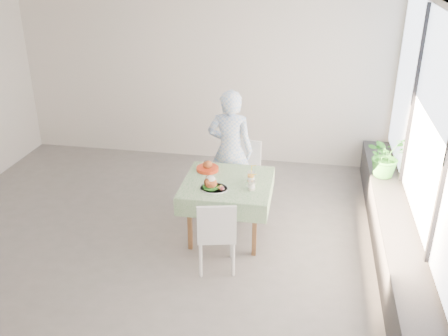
% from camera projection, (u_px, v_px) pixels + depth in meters
% --- Properties ---
extents(floor, '(6.00, 6.00, 0.00)m').
position_uv_depth(floor, '(161.00, 232.00, 6.30)').
color(floor, '#605C5B').
rests_on(floor, ground).
extents(ceiling, '(6.00, 6.00, 0.00)m').
position_uv_depth(ceiling, '(147.00, 0.00, 5.14)').
color(ceiling, white).
rests_on(ceiling, ground).
extents(wall_back, '(6.00, 0.02, 2.80)m').
position_uv_depth(wall_back, '(202.00, 75.00, 7.96)').
color(wall_back, beige).
rests_on(wall_back, ground).
extents(wall_front, '(6.00, 0.02, 2.80)m').
position_uv_depth(wall_front, '(46.00, 249.00, 3.48)').
color(wall_front, beige).
rests_on(wall_front, ground).
extents(wall_right, '(0.02, 5.00, 2.80)m').
position_uv_depth(wall_right, '(429.00, 145.00, 5.23)').
color(wall_right, beige).
rests_on(wall_right, ground).
extents(window_pane, '(0.01, 4.80, 2.18)m').
position_uv_depth(window_pane, '(430.00, 123.00, 5.13)').
color(window_pane, '#D1E0F9').
rests_on(window_pane, ground).
extents(window_ledge, '(0.40, 4.80, 0.50)m').
position_uv_depth(window_ledge, '(393.00, 237.00, 5.74)').
color(window_ledge, black).
rests_on(window_ledge, ground).
extents(cafe_table, '(1.05, 1.05, 0.74)m').
position_uv_depth(cafe_table, '(227.00, 202.00, 6.06)').
color(cafe_table, brown).
rests_on(cafe_table, ground).
extents(chair_far, '(0.48, 0.48, 0.89)m').
position_uv_depth(chair_far, '(242.00, 186.00, 6.87)').
color(chair_far, white).
rests_on(chair_far, ground).
extents(chair_near, '(0.49, 0.49, 0.88)m').
position_uv_depth(chair_near, '(216.00, 247.00, 5.52)').
color(chair_near, white).
rests_on(chair_near, ground).
extents(diner, '(0.62, 0.42, 1.66)m').
position_uv_depth(diner, '(230.00, 151.00, 6.59)').
color(diner, '#97BEF2').
rests_on(diner, ground).
extents(main_dish, '(0.33, 0.33, 0.17)m').
position_uv_depth(main_dish, '(212.00, 185.00, 5.74)').
color(main_dish, white).
rests_on(main_dish, cafe_table).
extents(juice_cup_orange, '(0.09, 0.09, 0.26)m').
position_uv_depth(juice_cup_orange, '(251.00, 177.00, 5.91)').
color(juice_cup_orange, white).
rests_on(juice_cup_orange, cafe_table).
extents(juice_cup_lemonade, '(0.09, 0.09, 0.24)m').
position_uv_depth(juice_cup_lemonade, '(251.00, 186.00, 5.72)').
color(juice_cup_lemonade, white).
rests_on(juice_cup_lemonade, cafe_table).
extents(second_dish, '(0.28, 0.28, 0.13)m').
position_uv_depth(second_dish, '(208.00, 168.00, 6.21)').
color(second_dish, '#B72F12').
rests_on(second_dish, cafe_table).
extents(potted_plant, '(0.69, 0.67, 0.58)m').
position_uv_depth(potted_plant, '(386.00, 155.00, 6.54)').
color(potted_plant, '#2E7D29').
rests_on(potted_plant, window_ledge).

